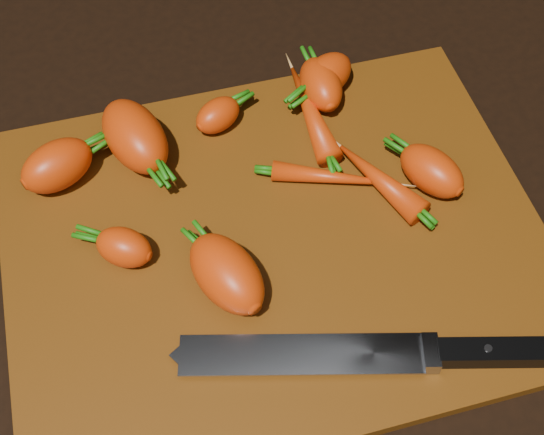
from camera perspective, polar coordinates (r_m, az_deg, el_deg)
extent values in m
cube|color=black|center=(0.72, 0.21, -2.22)|extent=(2.00, 2.00, 0.01)
cube|color=#67360B|center=(0.71, 0.21, -1.74)|extent=(0.50, 0.40, 0.01)
ellipsoid|color=#E53C08|center=(0.76, -15.88, 3.79)|extent=(0.09, 0.07, 0.05)
ellipsoid|color=#E53C08|center=(0.69, -11.09, -2.22)|extent=(0.06, 0.06, 0.04)
ellipsoid|color=#E53C08|center=(0.76, -10.29, 6.04)|extent=(0.08, 0.11, 0.06)
ellipsoid|color=#E53C08|center=(0.66, -3.43, -4.25)|extent=(0.08, 0.10, 0.05)
ellipsoid|color=#E53C08|center=(0.82, 4.08, 10.61)|extent=(0.08, 0.07, 0.04)
ellipsoid|color=#E53C08|center=(0.78, -4.10, 7.70)|extent=(0.06, 0.05, 0.03)
ellipsoid|color=#E53C08|center=(0.74, 11.93, 3.46)|extent=(0.07, 0.08, 0.04)
ellipsoid|color=#E53C08|center=(0.79, 2.91, 7.97)|extent=(0.03, 0.13, 0.03)
ellipsoid|color=#E53C08|center=(0.74, 4.53, 3.06)|extent=(0.12, 0.06, 0.02)
ellipsoid|color=#E53C08|center=(0.74, 8.09, 2.86)|extent=(0.07, 0.11, 0.03)
ellipsoid|color=#E53C08|center=(0.81, 3.69, 9.97)|extent=(0.04, 0.07, 0.04)
cube|color=gray|center=(0.65, -7.03, -10.28)|extent=(0.21, 0.09, 0.00)
cube|color=gray|center=(0.64, 2.74, -10.25)|extent=(0.02, 0.03, 0.01)
cube|color=black|center=(0.65, 8.50, -10.10)|extent=(0.12, 0.05, 0.02)
cylinder|color=#B2B2B7|center=(0.64, 7.01, -9.84)|extent=(0.01, 0.01, 0.00)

